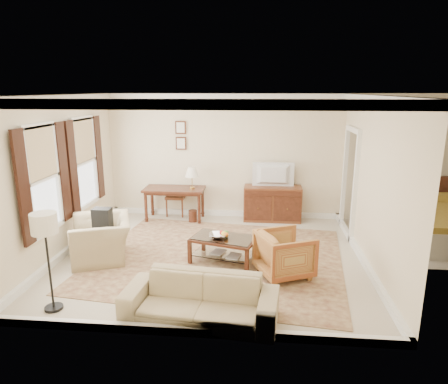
% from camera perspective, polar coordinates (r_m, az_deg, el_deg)
% --- Properties ---
extents(room_shell, '(5.51, 5.01, 2.91)m').
position_cam_1_polar(room_shell, '(6.86, -1.93, 10.15)').
color(room_shell, beige).
rests_on(room_shell, ground).
extents(annex_bedroom, '(3.00, 2.70, 2.90)m').
position_cam_1_polar(annex_bedroom, '(9.12, 28.58, -4.23)').
color(annex_bedroom, beige).
rests_on(annex_bedroom, ground).
extents(window_front, '(0.12, 1.56, 1.80)m').
position_cam_1_polar(window_front, '(7.20, -24.46, 1.64)').
color(window_front, '#CCB284').
rests_on(window_front, room_shell).
extents(window_rear, '(0.12, 1.56, 1.80)m').
position_cam_1_polar(window_rear, '(8.60, -19.27, 4.04)').
color(window_rear, '#CCB284').
rests_on(window_rear, room_shell).
extents(doorway, '(0.10, 1.12, 2.25)m').
position_cam_1_polar(doorway, '(8.70, 17.47, 1.10)').
color(doorway, white).
rests_on(doorway, room_shell).
extents(rug, '(4.80, 4.25, 0.01)m').
position_cam_1_polar(rug, '(7.38, -0.89, -9.36)').
color(rug, '#57241D').
rests_on(rug, room_shell).
extents(writing_desk, '(1.40, 0.70, 0.76)m').
position_cam_1_polar(writing_desk, '(9.36, -7.08, -0.08)').
color(writing_desk, '#532617').
rests_on(writing_desk, room_shell).
extents(desk_chair, '(0.48, 0.48, 1.05)m').
position_cam_1_polar(desk_chair, '(9.73, -6.91, -0.29)').
color(desk_chair, brown).
rests_on(desk_chair, room_shell).
extents(desk_lamp, '(0.32, 0.32, 0.50)m').
position_cam_1_polar(desk_lamp, '(9.19, -4.60, 2.03)').
color(desk_lamp, silver).
rests_on(desk_lamp, writing_desk).
extents(framed_prints, '(0.25, 0.04, 0.68)m').
position_cam_1_polar(framed_prints, '(9.51, -6.19, 8.07)').
color(framed_prints, '#532617').
rests_on(framed_prints, room_shell).
extents(sideboard, '(1.32, 0.51, 0.81)m').
position_cam_1_polar(sideboard, '(9.37, 6.92, -1.62)').
color(sideboard, brown).
rests_on(sideboard, room_shell).
extents(tv, '(0.91, 0.52, 0.12)m').
position_cam_1_polar(tv, '(9.15, 7.08, 3.52)').
color(tv, black).
rests_on(tv, sideboard).
extents(coffee_table, '(1.25, 0.93, 0.47)m').
position_cam_1_polar(coffee_table, '(7.09, -0.04, -7.26)').
color(coffee_table, '#532617').
rests_on(coffee_table, room_shell).
extents(fruit_bowl, '(0.42, 0.42, 0.10)m').
position_cam_1_polar(fruit_bowl, '(7.00, -0.90, -6.14)').
color(fruit_bowl, silver).
rests_on(fruit_bowl, coffee_table).
extents(book_a, '(0.28, 0.13, 0.38)m').
position_cam_1_polar(book_a, '(7.22, -1.62, -8.40)').
color(book_a, brown).
rests_on(book_a, coffee_table).
extents(book_b, '(0.28, 0.09, 0.38)m').
position_cam_1_polar(book_b, '(7.04, 0.59, -9.04)').
color(book_b, brown).
rests_on(book_b, coffee_table).
extents(striped_armchair, '(1.01, 1.04, 0.82)m').
position_cam_1_polar(striped_armchair, '(6.66, 8.67, -8.47)').
color(striped_armchair, brown).
rests_on(striped_armchair, room_shell).
extents(club_armchair, '(1.11, 1.34, 1.01)m').
position_cam_1_polar(club_armchair, '(7.53, -17.14, -5.47)').
color(club_armchair, tan).
rests_on(club_armchair, room_shell).
extents(backpack, '(0.32, 0.38, 0.40)m').
position_cam_1_polar(backpack, '(7.49, -16.99, -3.53)').
color(backpack, black).
rests_on(backpack, club_armchair).
extents(sofa, '(2.09, 0.80, 0.80)m').
position_cam_1_polar(sofa, '(5.42, -3.44, -14.13)').
color(sofa, tan).
rests_on(sofa, room_shell).
extents(floor_lamp, '(0.35, 0.35, 1.41)m').
position_cam_1_polar(floor_lamp, '(5.84, -24.23, -5.06)').
color(floor_lamp, black).
rests_on(floor_lamp, room_shell).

